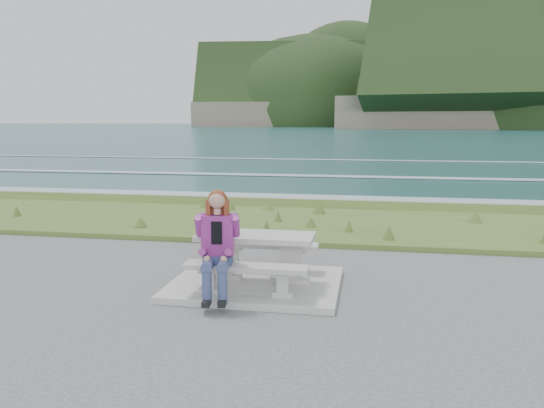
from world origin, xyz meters
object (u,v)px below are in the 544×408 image
bench_landward (245,272)px  bench_seaward (265,249)px  seated_woman (217,259)px  picnic_table (256,245)px

bench_landward → bench_seaward: 1.40m
bench_landward → bench_seaward: (0.00, 1.40, 0.00)m
bench_landward → bench_seaward: size_ratio=1.00×
bench_seaward → seated_woman: seated_woman is taller
bench_seaward → seated_woman: size_ratio=1.19×
seated_woman → picnic_table: bearing=56.4°
bench_landward → seated_woman: (-0.38, -0.14, 0.21)m
picnic_table → bench_seaward: (0.00, 0.70, -0.23)m
picnic_table → seated_woman: seated_woman is taller
picnic_table → seated_woman: (-0.38, -0.84, -0.02)m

